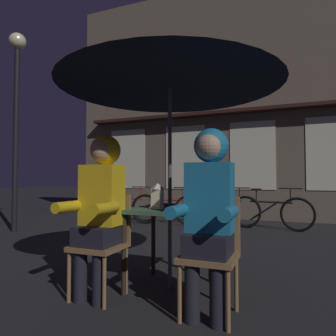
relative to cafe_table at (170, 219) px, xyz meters
name	(u,v)px	position (x,y,z in m)	size (l,w,h in m)	color
ground_plane	(170,288)	(0.00, 0.00, -0.64)	(60.00, 60.00, 0.00)	#232326
cafe_table	(170,219)	(0.00, 0.00, 0.00)	(0.72, 0.72, 0.74)	#42664C
patio_umbrella	(170,68)	(0.00, 0.00, 1.42)	(2.10, 2.10, 2.31)	#4C4C51
lantern	(157,195)	(-0.08, -0.11, 0.22)	(0.11, 0.11, 0.23)	white
chair_left	(104,238)	(-0.48, -0.37, -0.15)	(0.40, 0.40, 0.87)	olive
chair_right	(211,247)	(0.48, -0.37, -0.15)	(0.40, 0.40, 0.87)	olive
person_left_hooded	(100,198)	(-0.48, -0.43, 0.21)	(0.45, 0.56, 1.40)	black
person_right_hooded	(209,201)	(0.48, -0.43, 0.21)	(0.45, 0.56, 1.40)	black
shopfront_building	(253,99)	(0.21, 5.40, 2.45)	(10.00, 0.93, 6.20)	#6B5B4C
street_lamp	(17,92)	(-3.88, 1.69, 2.08)	(0.32, 0.32, 3.88)	black
bicycle_nearest	(125,207)	(-2.60, 3.71, -0.29)	(1.67, 0.31, 0.84)	black
bicycle_second	(166,209)	(-1.50, 3.62, -0.29)	(1.68, 0.21, 0.84)	black
bicycle_third	(222,210)	(-0.32, 3.90, -0.29)	(1.67, 0.27, 0.84)	black
bicycle_fourth	(270,212)	(0.69, 3.82, -0.29)	(1.65, 0.40, 0.84)	black
book	(166,205)	(-0.09, 0.15, 0.11)	(0.20, 0.14, 0.02)	black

